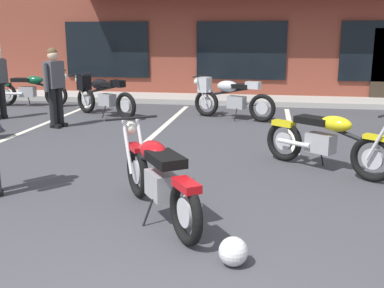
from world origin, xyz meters
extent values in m
plane|color=#3D3D42|center=(0.00, 3.55, 0.00)|extent=(80.00, 80.00, 0.00)
cube|color=#A8A59E|center=(0.00, 10.93, 0.07)|extent=(22.00, 1.80, 0.14)
cube|color=brown|center=(0.00, 14.56, 1.94)|extent=(15.62, 6.19, 3.87)
cube|color=black|center=(-4.16, 11.42, 1.45)|extent=(2.67, 0.06, 1.70)
cube|color=black|center=(0.00, 11.42, 1.45)|extent=(2.67, 0.06, 1.70)
cube|color=silver|center=(-4.04, 7.33, 0.00)|extent=(0.12, 4.80, 0.01)
cube|color=silver|center=(-1.35, 7.33, 0.00)|extent=(0.12, 4.80, 0.01)
cube|color=silver|center=(1.35, 7.33, 0.00)|extent=(0.12, 4.80, 0.01)
torus|color=black|center=(0.13, 1.43, 0.32)|extent=(0.44, 0.58, 0.64)
cylinder|color=#B7B7BC|center=(0.13, 1.43, 0.32)|extent=(0.21, 0.27, 0.29)
torus|color=black|center=(-0.69, 2.62, 0.32)|extent=(0.44, 0.58, 0.64)
cylinder|color=#B7B7BC|center=(-0.69, 2.62, 0.32)|extent=(0.21, 0.27, 0.29)
cylinder|color=silver|center=(-0.82, 2.65, 0.64)|extent=(0.22, 0.29, 0.66)
cylinder|color=silver|center=(-0.67, 2.75, 0.64)|extent=(0.22, 0.29, 0.66)
cylinder|color=black|center=(-0.79, 2.77, 0.96)|extent=(0.56, 0.40, 0.03)
sphere|color=silver|center=(-0.83, 2.83, 0.82)|extent=(0.24, 0.24, 0.17)
cube|color=#B70F14|center=(-0.71, 2.65, 0.62)|extent=(0.32, 0.38, 0.06)
cube|color=#9E9EA3|center=(-0.24, 1.96, 0.40)|extent=(0.42, 0.47, 0.28)
cylinder|color=silver|center=(0.09, 1.73, 0.36)|extent=(0.37, 0.49, 0.07)
cylinder|color=black|center=(-0.35, 2.12, 0.64)|extent=(0.58, 0.81, 0.26)
ellipsoid|color=#B70F14|center=(-0.36, 2.14, 0.72)|extent=(0.49, 0.54, 0.22)
cube|color=black|center=(-0.16, 1.84, 0.72)|extent=(0.52, 0.59, 0.10)
cube|color=#B70F14|center=(0.14, 1.41, 0.60)|extent=(0.34, 0.39, 0.08)
cylinder|color=black|center=(-0.34, 1.80, 0.14)|extent=(0.12, 0.10, 0.29)
torus|color=black|center=(-2.40, 7.59, 0.32)|extent=(0.61, 0.40, 0.64)
cylinder|color=#B7B7BC|center=(-2.40, 7.59, 0.32)|extent=(0.28, 0.19, 0.29)
torus|color=black|center=(-3.65, 8.30, 0.32)|extent=(0.61, 0.40, 0.64)
cylinder|color=#B7B7BC|center=(-3.65, 8.30, 0.32)|extent=(0.28, 0.19, 0.29)
cylinder|color=silver|center=(-3.78, 8.27, 0.64)|extent=(0.30, 0.20, 0.66)
cylinder|color=silver|center=(-3.69, 8.43, 0.64)|extent=(0.30, 0.20, 0.66)
cylinder|color=black|center=(-3.81, 8.39, 0.96)|extent=(0.35, 0.59, 0.03)
sphere|color=silver|center=(-3.88, 8.43, 0.82)|extent=(0.23, 0.23, 0.17)
cube|color=black|center=(-3.69, 8.32, 0.62)|extent=(0.38, 0.30, 0.06)
cube|color=#9E9EA3|center=(-2.96, 7.91, 0.40)|extent=(0.47, 0.41, 0.28)
cylinder|color=silver|center=(-2.56, 7.85, 0.36)|extent=(0.51, 0.33, 0.07)
cylinder|color=black|center=(-3.13, 8.01, 0.64)|extent=(0.85, 0.52, 0.26)
ellipsoid|color=black|center=(-3.16, 8.03, 0.76)|extent=(0.60, 0.52, 0.26)
cube|color=black|center=(-3.70, 8.33, 0.76)|extent=(0.35, 0.36, 0.36)
cube|color=black|center=(-2.87, 7.86, 0.78)|extent=(0.47, 0.41, 0.10)
cube|color=black|center=(-2.61, 7.71, 0.82)|extent=(0.38, 0.33, 0.16)
cylinder|color=black|center=(-2.98, 7.72, 0.14)|extent=(0.09, 0.13, 0.29)
torus|color=black|center=(0.73, 7.80, 0.32)|extent=(0.63, 0.33, 0.64)
cylinder|color=#B7B7BC|center=(0.73, 7.80, 0.32)|extent=(0.29, 0.16, 0.29)
torus|color=black|center=(-0.61, 8.33, 0.32)|extent=(0.63, 0.33, 0.64)
cylinder|color=#B7B7BC|center=(-0.61, 8.33, 0.32)|extent=(0.29, 0.16, 0.29)
cylinder|color=silver|center=(-0.74, 8.28, 0.64)|extent=(0.32, 0.16, 0.66)
cylinder|color=silver|center=(-0.67, 8.45, 0.64)|extent=(0.32, 0.16, 0.66)
cylinder|color=black|center=(-0.78, 8.40, 0.96)|extent=(0.27, 0.63, 0.03)
sphere|color=silver|center=(-0.85, 8.43, 0.82)|extent=(0.22, 0.22, 0.17)
cube|color=silver|center=(-0.65, 8.35, 0.62)|extent=(0.39, 0.26, 0.06)
cube|color=#9E9EA3|center=(0.13, 8.04, 0.40)|extent=(0.46, 0.37, 0.28)
cylinder|color=silver|center=(0.53, 8.03, 0.36)|extent=(0.54, 0.27, 0.07)
cylinder|color=black|center=(-0.05, 8.11, 0.64)|extent=(0.90, 0.40, 0.26)
ellipsoid|color=silver|center=(-0.09, 8.12, 0.76)|extent=(0.59, 0.47, 0.26)
cube|color=silver|center=(-0.66, 8.35, 0.76)|extent=(0.33, 0.35, 0.36)
cube|color=black|center=(0.23, 8.00, 0.78)|extent=(0.46, 0.37, 0.10)
cube|color=silver|center=(0.51, 7.89, 0.82)|extent=(0.37, 0.30, 0.16)
cylinder|color=black|center=(0.13, 7.84, 0.14)|extent=(0.07, 0.13, 0.29)
torus|color=black|center=(-6.29, 9.04, 0.32)|extent=(0.65, 0.14, 0.64)
cylinder|color=#B7B7BC|center=(-6.29, 9.04, 0.32)|extent=(0.29, 0.08, 0.29)
torus|color=black|center=(-4.85, 9.13, 0.32)|extent=(0.65, 0.14, 0.64)
cylinder|color=#B7B7BC|center=(-4.85, 9.13, 0.32)|extent=(0.29, 0.08, 0.29)
cylinder|color=silver|center=(-4.76, 9.22, 0.64)|extent=(0.33, 0.06, 0.66)
cylinder|color=silver|center=(-4.74, 9.04, 0.64)|extent=(0.33, 0.06, 0.66)
cylinder|color=black|center=(-4.67, 9.14, 0.96)|extent=(0.07, 0.66, 0.03)
sphere|color=silver|center=(-4.59, 9.14, 0.82)|extent=(0.18, 0.18, 0.17)
cube|color=#0F4C2D|center=(-4.81, 9.13, 0.62)|extent=(0.37, 0.16, 0.06)
cube|color=#9E9EA3|center=(-5.65, 9.08, 0.40)|extent=(0.41, 0.26, 0.28)
cylinder|color=silver|center=(-6.01, 8.91, 0.36)|extent=(0.55, 0.10, 0.07)
cylinder|color=black|center=(-5.45, 9.09, 0.64)|extent=(0.94, 0.12, 0.26)
ellipsoid|color=#0F4C2D|center=(-5.43, 9.09, 0.72)|extent=(0.50, 0.29, 0.22)
cube|color=black|center=(-5.79, 9.07, 0.72)|extent=(0.54, 0.31, 0.10)
cube|color=#0F4C2D|center=(-6.31, 9.03, 0.60)|extent=(0.37, 0.18, 0.08)
cylinder|color=black|center=(-5.73, 9.25, 0.14)|extent=(0.03, 0.14, 0.29)
torus|color=black|center=(1.13, 4.58, 0.32)|extent=(0.57, 0.46, 0.64)
cylinder|color=#B7B7BC|center=(1.13, 4.58, 0.32)|extent=(0.27, 0.22, 0.29)
torus|color=black|center=(2.28, 3.72, 0.32)|extent=(0.57, 0.46, 0.64)
cylinder|color=#B7B7BC|center=(2.28, 3.72, 0.32)|extent=(0.27, 0.22, 0.29)
cylinder|color=silver|center=(2.31, 3.59, 0.64)|extent=(0.29, 0.23, 0.66)
cube|color=yellow|center=(2.31, 3.70, 0.62)|extent=(0.37, 0.33, 0.06)
cube|color=#9E9EA3|center=(1.64, 4.20, 0.40)|extent=(0.46, 0.43, 0.28)
cylinder|color=silver|center=(1.26, 4.31, 0.36)|extent=(0.48, 0.39, 0.07)
cylinder|color=black|center=(1.80, 4.08, 0.64)|extent=(0.79, 0.61, 0.26)
ellipsoid|color=yellow|center=(1.82, 4.07, 0.72)|extent=(0.54, 0.50, 0.22)
cube|color=black|center=(1.53, 4.28, 0.72)|extent=(0.58, 0.54, 0.10)
cube|color=yellow|center=(1.11, 4.60, 0.60)|extent=(0.38, 0.34, 0.08)
cylinder|color=black|center=(1.69, 4.39, 0.14)|extent=(0.10, 0.12, 0.29)
cube|color=black|center=(-5.34, 7.28, 0.04)|extent=(0.26, 0.18, 0.08)
cylinder|color=black|center=(-5.30, 7.27, 0.46)|extent=(0.19, 0.19, 0.80)
cylinder|color=#4C4C51|center=(-5.24, 7.41, 1.08)|extent=(0.13, 0.13, 0.58)
cube|color=black|center=(-3.52, 6.59, 0.04)|extent=(0.26, 0.17, 0.08)
cube|color=black|center=(-3.58, 6.40, 0.04)|extent=(0.26, 0.17, 0.08)
cylinder|color=black|center=(-3.56, 6.60, 0.46)|extent=(0.19, 0.19, 0.80)
cylinder|color=black|center=(-3.62, 6.41, 0.46)|extent=(0.19, 0.19, 0.80)
cube|color=#4C4C51|center=(-3.59, 6.51, 1.12)|extent=(0.32, 0.43, 0.56)
cylinder|color=#4C4C51|center=(-3.51, 6.74, 1.08)|extent=(0.13, 0.13, 0.58)
cylinder|color=#4C4C51|center=(-3.66, 6.27, 1.08)|extent=(0.13, 0.13, 0.58)
sphere|color=beige|center=(-3.59, 6.51, 1.52)|extent=(0.28, 0.28, 0.22)
sphere|color=brown|center=(-3.60, 6.51, 1.57)|extent=(0.26, 0.26, 0.21)
sphere|color=silver|center=(0.61, 1.08, 0.13)|extent=(0.26, 0.26, 0.26)
cube|color=black|center=(0.61, 1.19, 0.12)|extent=(0.18, 0.03, 0.09)
camera|label=1|loc=(0.86, -2.59, 1.98)|focal=43.14mm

